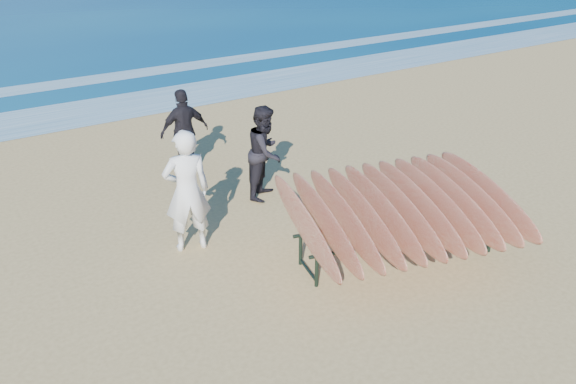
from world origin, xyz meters
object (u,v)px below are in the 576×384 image
Objects in this scene: person_white at (187,191)px; person_dark_a at (265,152)px; surfboard_rack at (400,209)px; person_dark_b at (185,131)px.

person_white reaches higher than person_dark_a.
surfboard_rack is 3.28m from person_white.
person_dark_a is (-0.40, 3.12, 0.03)m from surfboard_rack.
person_dark_b reaches higher than surfboard_rack.
surfboard_rack is at bearing 154.54° from person_white.
person_dark_b is (-0.69, 1.97, -0.01)m from person_dark_a.
person_white is at bearing 154.53° from surfboard_rack.
surfboard_rack is 3.15m from person_dark_a.
person_white is 2.31m from person_dark_a.
person_dark_b is (1.39, 2.96, -0.12)m from person_white.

